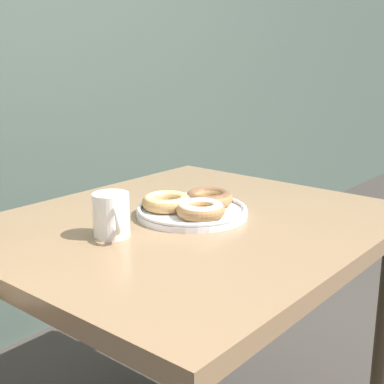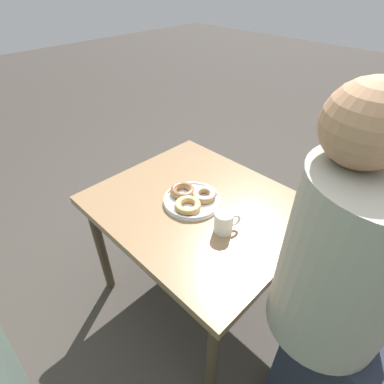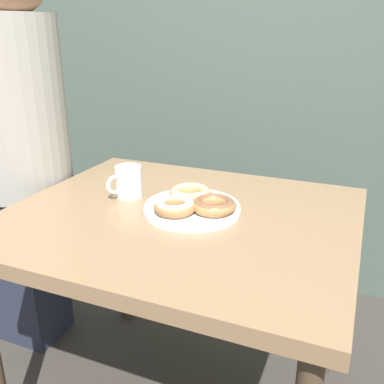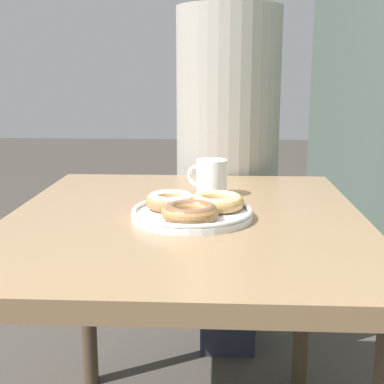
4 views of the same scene
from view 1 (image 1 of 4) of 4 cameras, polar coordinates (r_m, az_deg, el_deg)
dining_table at (r=1.30m, az=-0.26°, el=-6.45°), size 0.95×0.81×0.70m
donut_plate at (r=1.30m, az=-0.07°, el=-1.53°), size 0.28×0.28×0.05m
coffee_mug at (r=1.16m, az=-8.58°, el=-2.42°), size 0.08×0.11×0.10m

